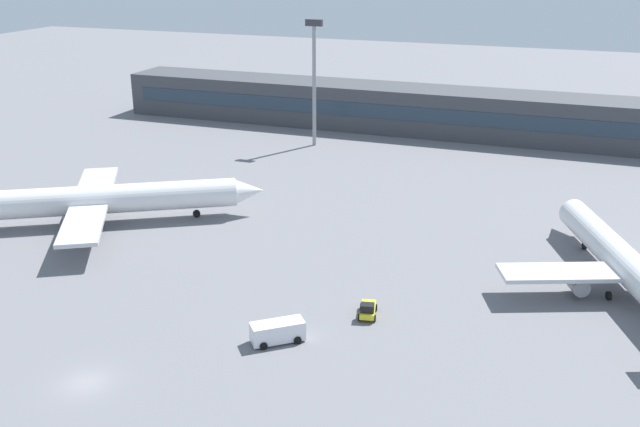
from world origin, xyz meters
TOP-DOWN VIEW (x-y plane):
  - ground_plane at (0.00, 40.00)m, footprint 400.00×400.00m
  - terminal_building at (0.00, 100.16)m, footprint 115.82×12.13m
  - airplane_near at (-22.53, 33.57)m, footprint 40.62×29.59m
  - airplane_mid at (44.84, 36.05)m, footprint 28.20×39.28m
  - baggage_tug_yellow at (19.82, 20.37)m, footprint 2.44×3.84m
  - service_van_white at (13.08, 12.44)m, footprint 5.29×4.83m
  - floodlight_tower_west at (-9.70, 82.83)m, footprint 3.20×0.80m

SIDE VIEW (x-z plane):
  - ground_plane at x=0.00m, z-range 0.00..0.00m
  - baggage_tug_yellow at x=19.82m, z-range -0.08..1.67m
  - service_van_white at x=13.08m, z-range 0.07..2.15m
  - airplane_mid at x=44.84m, z-range -1.99..8.20m
  - airplane_near at x=-22.53m, z-range -2.19..9.02m
  - terminal_building at x=0.00m, z-range 0.00..9.00m
  - floodlight_tower_west at x=-9.70m, z-range 1.98..25.49m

